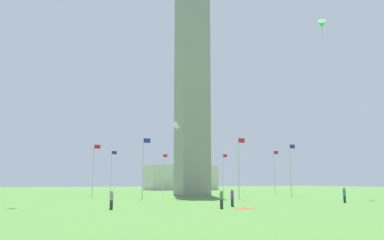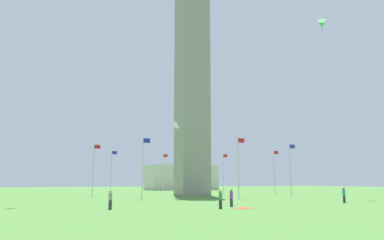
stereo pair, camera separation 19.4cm
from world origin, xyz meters
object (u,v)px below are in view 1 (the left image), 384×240
flagpole_se (111,170)px  flagpole_nw (291,167)px  person_gray_shirt (111,200)px  distant_building (180,178)px  flagpole_w (239,165)px  flagpole_ne (223,171)px  kite_white_box (176,125)px  picnic_blanket_near_first_person (245,208)px  flagpole_n (274,170)px  obelisk_monument (192,66)px  person_green_shirt (222,200)px  flagpole_sw (143,165)px  person_teal_shirt (344,195)px  kite_green_delta (322,24)px  person_purple_shirt (232,198)px  flagpole_e (163,171)px  flagpole_s (94,168)px

flagpole_se → flagpole_nw: (24.90, -24.90, 0.00)m
person_gray_shirt → distant_building: distant_building is taller
flagpole_w → flagpole_ne: bearing=67.5°
kite_white_box → picnic_blanket_near_first_person: 26.81m
flagpole_nw → person_gray_shirt: flagpole_nw is taller
flagpole_n → distant_building: flagpole_n is taller
obelisk_monument → person_green_shirt: bearing=-107.5°
flagpole_ne → flagpole_sw: size_ratio=1.00×
flagpole_w → flagpole_sw: bearing=157.5°
person_teal_shirt → distant_building: size_ratio=0.09×
kite_white_box → distant_building: kite_white_box is taller
person_gray_shirt → picnic_blanket_near_first_person: person_gray_shirt is taller
flagpole_n → obelisk_monument: bearing=180.0°
obelisk_monument → flagpole_sw: size_ratio=5.56×
flagpole_sw → flagpole_n: bearing=22.5°
flagpole_ne → flagpole_w: (-12.45, -30.06, 0.00)m
kite_green_delta → distant_building: 67.12m
flagpole_nw → person_purple_shirt: bearing=-137.6°
flagpole_n → person_green_shirt: size_ratio=5.25×
flagpole_sw → picnic_blanket_near_first_person: bearing=-79.3°
flagpole_ne → obelisk_monument: bearing=-135.1°
kite_white_box → flagpole_ne: bearing=49.2°
flagpole_n → person_green_shirt: flagpole_n is taller
obelisk_monument → kite_white_box: 17.41m
person_purple_shirt → flagpole_nw: bearing=-46.1°
kite_green_delta → picnic_blanket_near_first_person: size_ratio=1.55×
obelisk_monument → kite_green_delta: 24.18m
person_gray_shirt → flagpole_nw: bearing=-34.5°
obelisk_monument → flagpole_nw: obelisk_monument is taller
flagpole_e → picnic_blanket_near_first_person: 52.44m
person_teal_shirt → picnic_blanket_near_first_person: size_ratio=0.98×
flagpole_nw → picnic_blanket_near_first_person: size_ratio=4.81×
obelisk_monument → flagpole_e: obelisk_monument is taller
obelisk_monument → flagpole_e: 26.16m
flagpole_ne → person_green_shirt: flagpole_ne is taller
obelisk_monument → flagpole_s: bearing=180.0°
kite_green_delta → distant_building: kite_green_delta is taller
flagpole_w → person_gray_shirt: size_ratio=5.15×
person_teal_shirt → flagpole_se: bearing=8.9°
person_purple_shirt → person_teal_shirt: 15.22m
flagpole_se → picnic_blanket_near_first_person: 46.81m
person_purple_shirt → kite_white_box: kite_white_box is taller
obelisk_monument → picnic_blanket_near_first_person: bearing=-103.8°
obelisk_monument → flagpole_e: bearing=89.8°
flagpole_n → flagpole_sw: same height
flagpole_se → kite_green_delta: kite_green_delta is taller
flagpole_sw → person_green_shirt: flagpole_sw is taller
flagpole_nw → person_gray_shirt: (-32.61, -18.77, -3.89)m
flagpole_e → flagpole_sw: (-12.45, -30.06, 0.00)m
flagpole_sw → kite_white_box: kite_white_box is taller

